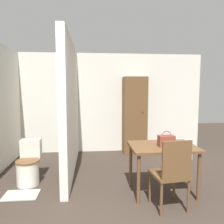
% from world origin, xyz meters
% --- Properties ---
extents(wall_back, '(5.10, 0.12, 2.50)m').
position_xyz_m(wall_back, '(0.00, 3.85, 1.25)').
color(wall_back, silver).
rests_on(wall_back, ground_plane).
extents(partition_wall, '(0.12, 2.53, 2.50)m').
position_xyz_m(partition_wall, '(-0.70, 2.53, 1.25)').
color(partition_wall, silver).
rests_on(partition_wall, ground_plane).
extents(dining_table, '(1.00, 0.73, 0.75)m').
position_xyz_m(dining_table, '(0.78, 1.42, 0.66)').
color(dining_table, brown).
rests_on(dining_table, ground_plane).
extents(wooden_chair, '(0.48, 0.48, 0.97)m').
position_xyz_m(wooden_chair, '(0.74, 0.91, 0.53)').
color(wooden_chair, brown).
rests_on(wooden_chair, ground_plane).
extents(toilet, '(0.38, 0.53, 0.72)m').
position_xyz_m(toilet, '(-1.38, 1.96, 0.30)').
color(toilet, silver).
rests_on(toilet, ground_plane).
extents(handbag, '(0.24, 0.14, 0.24)m').
position_xyz_m(handbag, '(0.82, 1.36, 0.84)').
color(handbag, brown).
rests_on(handbag, dining_table).
extents(wooden_cabinet, '(0.57, 0.43, 1.91)m').
position_xyz_m(wooden_cabinet, '(0.77, 3.57, 0.95)').
color(wooden_cabinet, brown).
rests_on(wooden_cabinet, ground_plane).
extents(bath_mat, '(0.51, 0.34, 0.01)m').
position_xyz_m(bath_mat, '(-1.38, 1.52, 0.01)').
color(bath_mat, '#99A899').
rests_on(bath_mat, ground_plane).
extents(space_heater, '(0.34, 0.19, 0.45)m').
position_xyz_m(space_heater, '(1.81, 2.98, 0.23)').
color(space_heater, '#BCBCC1').
rests_on(space_heater, ground_plane).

